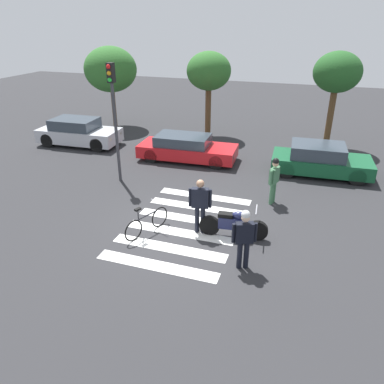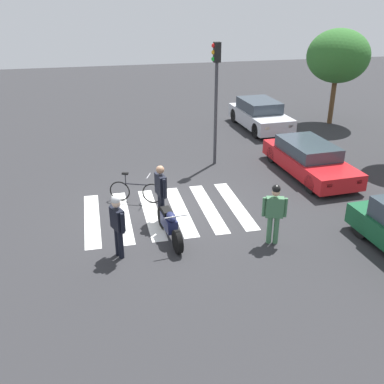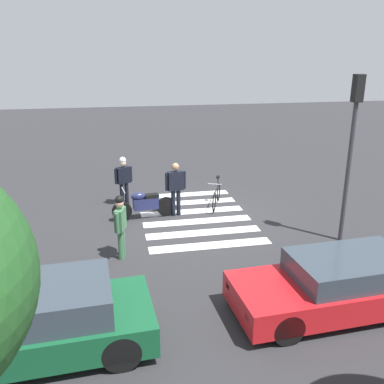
% 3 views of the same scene
% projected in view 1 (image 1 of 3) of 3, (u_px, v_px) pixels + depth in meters
% --- Properties ---
extents(ground_plane, '(60.00, 60.00, 0.00)m').
position_uv_depth(ground_plane, '(185.00, 225.00, 11.83)').
color(ground_plane, '#2B2B2D').
extents(police_motorcycle, '(2.08, 0.62, 1.03)m').
position_uv_depth(police_motorcycle, '(233.00, 224.00, 11.02)').
color(police_motorcycle, black).
rests_on(police_motorcycle, ground_plane).
extents(leaning_bicycle, '(0.73, 1.65, 1.00)m').
position_uv_depth(leaning_bicycle, '(147.00, 223.00, 11.24)').
color(leaning_bicycle, black).
rests_on(leaning_bicycle, ground_plane).
extents(officer_on_foot, '(0.69, 0.29, 1.78)m').
position_uv_depth(officer_on_foot, '(200.00, 203.00, 11.03)').
color(officer_on_foot, black).
rests_on(officer_on_foot, ground_plane).
extents(officer_by_motorcycle, '(0.61, 0.36, 1.73)m').
position_uv_depth(officer_by_motorcycle, '(244.00, 236.00, 9.42)').
color(officer_by_motorcycle, black).
rests_on(officer_by_motorcycle, ground_plane).
extents(pedestrian_bystander, '(0.33, 0.63, 1.72)m').
position_uv_depth(pedestrian_bystander, '(274.00, 178.00, 12.84)').
color(pedestrian_bystander, '#3F724C').
rests_on(pedestrian_bystander, ground_plane).
extents(crosswalk_stripes, '(3.46, 4.95, 0.01)m').
position_uv_depth(crosswalk_stripes, '(185.00, 225.00, 11.83)').
color(crosswalk_stripes, silver).
rests_on(crosswalk_stripes, ground_plane).
extents(car_silver_sedan, '(4.24, 2.01, 1.38)m').
position_uv_depth(car_silver_sedan, '(79.00, 132.00, 19.08)').
color(car_silver_sedan, black).
rests_on(car_silver_sedan, ground_plane).
extents(car_red_convertible, '(4.59, 1.97, 1.18)m').
position_uv_depth(car_red_convertible, '(186.00, 148.00, 17.04)').
color(car_red_convertible, black).
rests_on(car_red_convertible, ground_plane).
extents(car_green_compact, '(4.13, 2.06, 1.30)m').
position_uv_depth(car_green_compact, '(320.00, 160.00, 15.48)').
color(car_green_compact, black).
rests_on(car_green_compact, ground_plane).
extents(traffic_light_pole, '(0.24, 0.33, 4.60)m').
position_uv_depth(traffic_light_pole, '(114.00, 106.00, 13.80)').
color(traffic_light_pole, '#38383D').
rests_on(traffic_light_pole, ground_plane).
extents(street_tree_near, '(3.03, 3.03, 4.64)m').
position_uv_depth(street_tree_near, '(111.00, 70.00, 21.28)').
color(street_tree_near, brown).
rests_on(street_tree_near, ground_plane).
extents(street_tree_mid, '(2.37, 2.37, 4.51)m').
position_uv_depth(street_tree_mid, '(209.00, 72.00, 19.52)').
color(street_tree_mid, brown).
rests_on(street_tree_mid, ground_plane).
extents(street_tree_far, '(2.28, 2.28, 4.68)m').
position_uv_depth(street_tree_far, '(337.00, 73.00, 17.59)').
color(street_tree_far, brown).
rests_on(street_tree_far, ground_plane).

